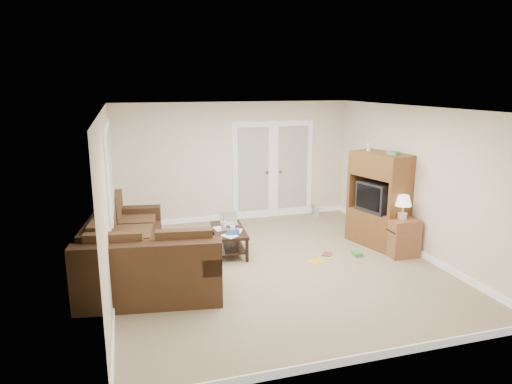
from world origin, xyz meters
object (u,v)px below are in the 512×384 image
object	(u,v)px
sectional_sofa	(136,256)
tv_armoire	(379,199)
side_cabinet	(401,233)
coffee_table	(229,239)

from	to	relation	value
sectional_sofa	tv_armoire	bearing A→B (deg)	12.41
tv_armoire	side_cabinet	distance (m)	0.76
coffee_table	tv_armoire	xyz separation A→B (m)	(2.68, -0.35, 0.62)
side_cabinet	tv_armoire	bearing A→B (deg)	101.19
tv_armoire	side_cabinet	size ratio (longest dim) A/B	1.72
coffee_table	side_cabinet	world-z (taller)	side_cabinet
sectional_sofa	side_cabinet	world-z (taller)	side_cabinet
tv_armoire	sectional_sofa	bearing A→B (deg)	168.58
coffee_table	tv_armoire	world-z (taller)	tv_armoire
sectional_sofa	coffee_table	size ratio (longest dim) A/B	2.91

